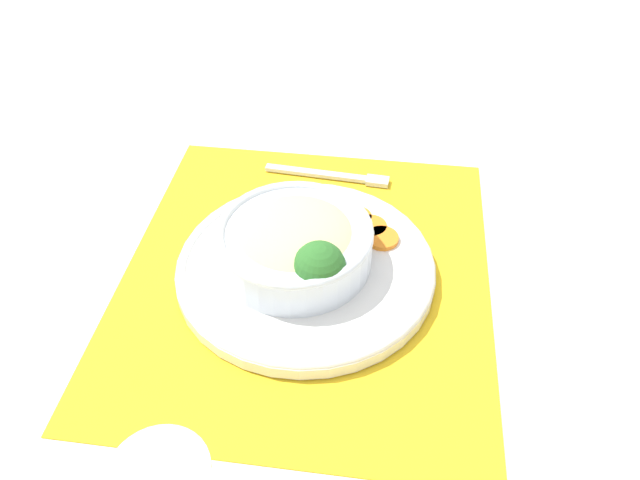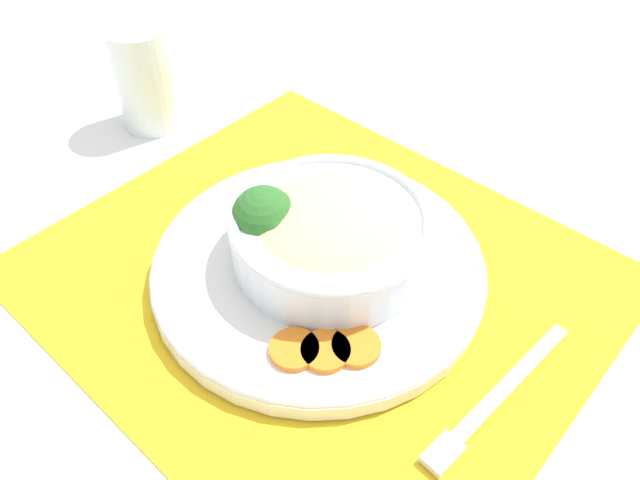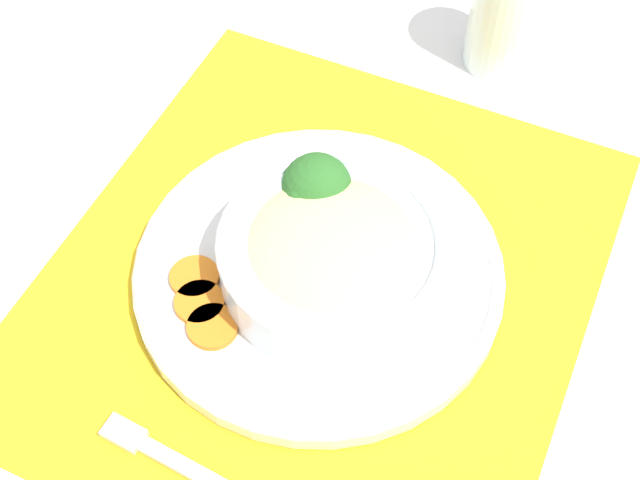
% 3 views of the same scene
% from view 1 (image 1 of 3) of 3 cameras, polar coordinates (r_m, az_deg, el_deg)
% --- Properties ---
extents(ground_plane, '(4.00, 4.00, 0.00)m').
position_cam_1_polar(ground_plane, '(0.77, -1.28, -3.21)').
color(ground_plane, white).
extents(placemat, '(0.55, 0.50, 0.00)m').
position_cam_1_polar(placemat, '(0.77, -1.28, -3.11)').
color(placemat, yellow).
rests_on(placemat, ground_plane).
extents(plate, '(0.31, 0.31, 0.02)m').
position_cam_1_polar(plate, '(0.76, -1.30, -2.41)').
color(plate, white).
rests_on(plate, placemat).
extents(bowl, '(0.19, 0.19, 0.06)m').
position_cam_1_polar(bowl, '(0.74, -2.30, -0.15)').
color(bowl, silver).
rests_on(bowl, plate).
extents(broccoli_floret, '(0.06, 0.06, 0.07)m').
position_cam_1_polar(broccoli_floret, '(0.69, -0.04, -2.52)').
color(broccoli_floret, '#84AD5B').
rests_on(broccoli_floret, plate).
extents(carrot_slice_near, '(0.04, 0.04, 0.01)m').
position_cam_1_polar(carrot_slice_near, '(0.79, 5.70, 0.17)').
color(carrot_slice_near, orange).
rests_on(carrot_slice_near, plate).
extents(carrot_slice_middle, '(0.04, 0.04, 0.01)m').
position_cam_1_polar(carrot_slice_middle, '(0.81, 4.65, 1.23)').
color(carrot_slice_middle, orange).
rests_on(carrot_slice_middle, plate).
extents(carrot_slice_far, '(0.04, 0.04, 0.01)m').
position_cam_1_polar(carrot_slice_far, '(0.82, 3.30, 2.08)').
color(carrot_slice_far, orange).
rests_on(carrot_slice_far, plate).
extents(fork, '(0.05, 0.18, 0.01)m').
position_cam_1_polar(fork, '(0.91, 1.76, 5.85)').
color(fork, silver).
rests_on(fork, placemat).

